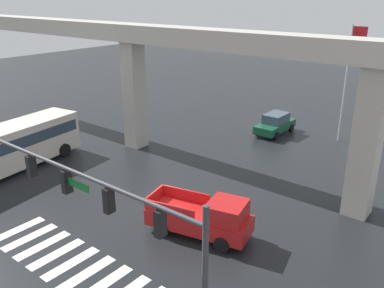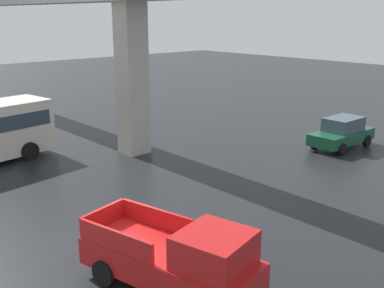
{
  "view_description": "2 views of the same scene",
  "coord_description": "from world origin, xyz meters",
  "px_view_note": "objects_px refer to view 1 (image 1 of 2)",
  "views": [
    {
      "loc": [
        13.54,
        -14.74,
        11.23
      ],
      "look_at": [
        0.19,
        2.11,
        3.24
      ],
      "focal_mm": 38.21,
      "sensor_mm": 36.0,
      "label": 1
    },
    {
      "loc": [
        11.71,
        -7.95,
        7.32
      ],
      "look_at": [
        -1.96,
        4.43,
        2.12
      ],
      "focal_mm": 43.16,
      "sensor_mm": 36.0,
      "label": 2
    }
  ],
  "objects_px": {
    "city_bus": "(5,147)",
    "sedan_dark_green": "(275,124)",
    "pickup_truck": "(204,218)",
    "traffic_signal_mast": "(113,213)",
    "flagpole": "(348,75)"
  },
  "relations": [
    {
      "from": "sedan_dark_green",
      "to": "traffic_signal_mast",
      "type": "relative_size",
      "value": 0.4
    },
    {
      "from": "city_bus",
      "to": "flagpole",
      "type": "relative_size",
      "value": 1.22
    },
    {
      "from": "flagpole",
      "to": "sedan_dark_green",
      "type": "bearing_deg",
      "value": -162.36
    },
    {
      "from": "pickup_truck",
      "to": "flagpole",
      "type": "relative_size",
      "value": 0.59
    },
    {
      "from": "pickup_truck",
      "to": "city_bus",
      "type": "distance_m",
      "value": 15.03
    },
    {
      "from": "city_bus",
      "to": "sedan_dark_green",
      "type": "bearing_deg",
      "value": 60.42
    },
    {
      "from": "traffic_signal_mast",
      "to": "flagpole",
      "type": "distance_m",
      "value": 24.38
    },
    {
      "from": "city_bus",
      "to": "traffic_signal_mast",
      "type": "bearing_deg",
      "value": -16.17
    },
    {
      "from": "pickup_truck",
      "to": "sedan_dark_green",
      "type": "relative_size",
      "value": 1.25
    },
    {
      "from": "pickup_truck",
      "to": "city_bus",
      "type": "height_order",
      "value": "city_bus"
    },
    {
      "from": "sedan_dark_green",
      "to": "pickup_truck",
      "type": "bearing_deg",
      "value": -74.06
    },
    {
      "from": "pickup_truck",
      "to": "sedan_dark_green",
      "type": "bearing_deg",
      "value": 105.94
    },
    {
      "from": "pickup_truck",
      "to": "traffic_signal_mast",
      "type": "height_order",
      "value": "traffic_signal_mast"
    },
    {
      "from": "traffic_signal_mast",
      "to": "flagpole",
      "type": "relative_size",
      "value": 1.2
    },
    {
      "from": "pickup_truck",
      "to": "sedan_dark_green",
      "type": "xyz_separation_m",
      "value": [
        -4.62,
        16.18,
        -0.14
      ]
    }
  ]
}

